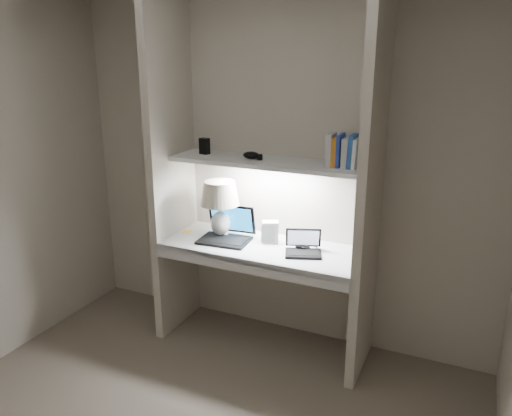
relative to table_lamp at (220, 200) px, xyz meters
The scene contains 17 objects.
back_wall 0.47m from the table_lamp, 33.40° to the left, with size 3.20×0.01×2.50m, color beige.
alcove_panel_left 0.42m from the table_lamp, behind, with size 0.06×0.55×2.50m, color beige.
alcove_panel_right 1.10m from the table_lamp, ahead, with size 0.06×0.55×2.50m, color beige.
desk 0.47m from the table_lamp, ahead, with size 1.40×0.55×0.04m, color white.
desk_apron 0.57m from the table_lamp, 40.18° to the right, with size 1.46×0.03×0.10m, color silver.
shelf 0.47m from the table_lamp, ahead, with size 1.40×0.36×0.03m, color silver.
strip_light 0.45m from the table_lamp, ahead, with size 0.60×0.04×0.01m, color white.
table_lamp is the anchor object (origin of this frame).
laptop_main 0.24m from the table_lamp, 20.05° to the right, with size 0.38×0.34×0.24m.
laptop_netbook 0.71m from the table_lamp, ahead, with size 0.30×0.28×0.16m.
speaker 0.43m from the table_lamp, ahead, with size 0.11×0.08×0.16m, color silver.
mouse 0.69m from the table_lamp, ahead, with size 0.11×0.07×0.04m, color black.
cable_coil 0.74m from the table_lamp, ahead, with size 0.10×0.10×0.01m, color black.
sticky_note 0.40m from the table_lamp, behind, with size 0.07×0.07×0.00m, color yellow.
book_row 0.96m from the table_lamp, ahead, with size 0.20×0.14×0.21m.
shelf_box 0.41m from the table_lamp, 154.41° to the left, with size 0.07×0.05×0.12m, color black.
shelf_gadget 0.41m from the table_lamp, 11.85° to the left, with size 0.12×0.09×0.05m, color black.
Camera 1 is at (1.32, -1.78, 2.06)m, focal length 35.00 mm.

